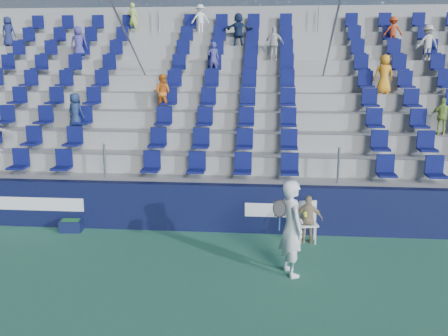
# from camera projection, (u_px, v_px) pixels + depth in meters

# --- Properties ---
(ground) EXTENTS (70.00, 70.00, 0.00)m
(ground) POSITION_uv_depth(u_px,v_px,m) (200.00, 285.00, 9.56)
(ground) COLOR #327556
(ground) RESTS_ON ground
(sponsor_wall) EXTENTS (24.00, 0.32, 1.20)m
(sponsor_wall) POSITION_uv_depth(u_px,v_px,m) (217.00, 208.00, 12.50)
(sponsor_wall) COLOR #0F1337
(sponsor_wall) RESTS_ON ground
(grandstand) EXTENTS (24.00, 8.17, 6.63)m
(grandstand) POSITION_uv_depth(u_px,v_px,m) (233.00, 122.00, 17.12)
(grandstand) COLOR gray
(grandstand) RESTS_ON ground
(tennis_player) EXTENTS (0.75, 0.83, 1.95)m
(tennis_player) POSITION_uv_depth(u_px,v_px,m) (292.00, 228.00, 9.87)
(tennis_player) COLOR white
(tennis_player) RESTS_ON ground
(line_judge_chair) EXTENTS (0.50, 0.51, 0.96)m
(line_judge_chair) POSITION_uv_depth(u_px,v_px,m) (308.00, 218.00, 11.83)
(line_judge_chair) COLOR white
(line_judge_chair) RESTS_ON ground
(line_judge) EXTENTS (0.68, 0.30, 1.15)m
(line_judge) POSITION_uv_depth(u_px,v_px,m) (308.00, 219.00, 11.67)
(line_judge) COLOR tan
(line_judge) RESTS_ON ground
(ball_bin) EXTENTS (0.56, 0.39, 0.30)m
(ball_bin) POSITION_uv_depth(u_px,v_px,m) (71.00, 225.00, 12.53)
(ball_bin) COLOR #0F163A
(ball_bin) RESTS_ON ground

